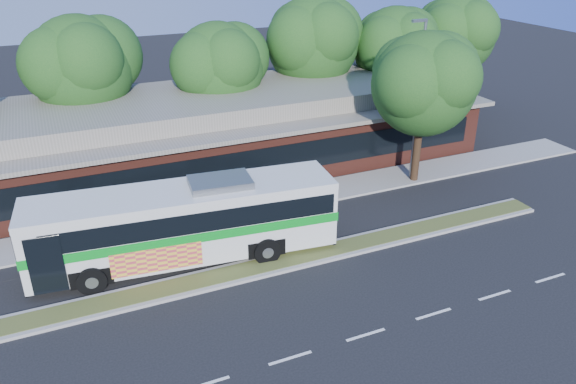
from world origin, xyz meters
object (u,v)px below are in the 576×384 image
(sedan, at_px, (70,209))
(lamp_post, at_px, (418,97))
(transit_bus, at_px, (186,218))
(sidewalk_tree, at_px, (429,80))

(sedan, bearing_deg, lamp_post, -120.00)
(transit_bus, bearing_deg, sedan, 133.27)
(transit_bus, xyz_separation_m, sedan, (-4.48, 5.83, -1.38))
(transit_bus, relative_size, sedan, 2.89)
(lamp_post, height_order, sedan, lamp_post)
(transit_bus, distance_m, sedan, 7.48)
(sidewalk_tree, bearing_deg, sedan, 171.87)
(lamp_post, xyz_separation_m, transit_bus, (-14.09, -3.38, -2.85))
(lamp_post, relative_size, sidewalk_tree, 1.06)
(lamp_post, distance_m, sedan, 19.20)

